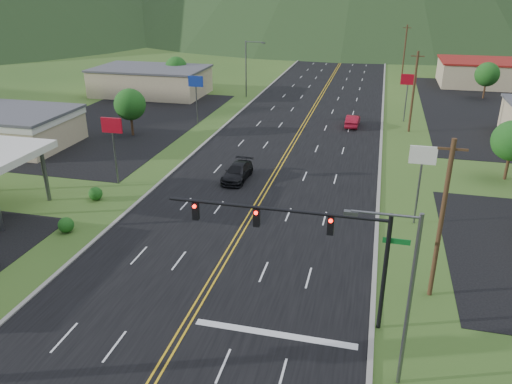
% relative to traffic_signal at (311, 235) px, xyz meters
% --- Properties ---
extents(traffic_signal, '(13.10, 0.43, 7.00)m').
position_rel_traffic_signal_xyz_m(traffic_signal, '(0.00, 0.00, 0.00)').
color(traffic_signal, black).
rests_on(traffic_signal, ground).
extents(streetlight_east, '(3.28, 0.25, 9.00)m').
position_rel_traffic_signal_xyz_m(streetlight_east, '(4.70, -4.00, -0.15)').
color(streetlight_east, '#59595E').
rests_on(streetlight_east, ground).
extents(streetlight_west, '(3.28, 0.25, 9.00)m').
position_rel_traffic_signal_xyz_m(streetlight_west, '(-18.16, 56.00, -0.15)').
color(streetlight_west, '#59595E').
rests_on(streetlight_west, ground).
extents(building_west_mid, '(14.40, 10.40, 4.10)m').
position_rel_traffic_signal_xyz_m(building_west_mid, '(-38.48, 24.00, -3.06)').
color(building_west_mid, '#C8B98A').
rests_on(building_west_mid, ground).
extents(building_west_far, '(18.40, 11.40, 4.50)m').
position_rel_traffic_signal_xyz_m(building_west_far, '(-34.48, 54.00, -3.07)').
color(building_west_far, '#C8B98A').
rests_on(building_west_far, ground).
extents(building_east_far, '(16.40, 12.40, 4.50)m').
position_rel_traffic_signal_xyz_m(building_east_far, '(21.52, 76.00, -3.07)').
color(building_east_far, '#C8B98A').
rests_on(building_east_far, ground).
extents(pole_sign_west_a, '(2.00, 0.18, 6.40)m').
position_rel_traffic_signal_xyz_m(pole_sign_west_a, '(-20.48, 16.00, -0.28)').
color(pole_sign_west_a, '#59595E').
rests_on(pole_sign_west_a, ground).
extents(pole_sign_west_b, '(2.00, 0.18, 6.40)m').
position_rel_traffic_signal_xyz_m(pole_sign_west_b, '(-20.48, 38.00, -0.28)').
color(pole_sign_west_b, '#59595E').
rests_on(pole_sign_west_b, ground).
extents(pole_sign_east_a, '(2.00, 0.18, 6.40)m').
position_rel_traffic_signal_xyz_m(pole_sign_east_a, '(6.52, 14.00, -0.28)').
color(pole_sign_east_a, '#59595E').
rests_on(pole_sign_east_a, ground).
extents(pole_sign_east_b, '(2.00, 0.18, 6.40)m').
position_rel_traffic_signal_xyz_m(pole_sign_east_b, '(6.52, 46.00, -0.28)').
color(pole_sign_east_b, '#59595E').
rests_on(pole_sign_east_b, ground).
extents(tree_west_a, '(3.84, 3.84, 5.82)m').
position_rel_traffic_signal_xyz_m(tree_west_a, '(-26.48, 31.00, -1.44)').
color(tree_west_a, '#382314').
rests_on(tree_west_a, ground).
extents(tree_west_b, '(3.84, 3.84, 5.82)m').
position_rel_traffic_signal_xyz_m(tree_west_b, '(-31.48, 58.00, -1.44)').
color(tree_west_b, '#382314').
rests_on(tree_west_b, ground).
extents(tree_east_a, '(3.84, 3.84, 5.82)m').
position_rel_traffic_signal_xyz_m(tree_east_a, '(15.52, 26.00, -1.44)').
color(tree_east_a, '#382314').
rests_on(tree_east_a, ground).
extents(tree_east_b, '(3.84, 3.84, 5.82)m').
position_rel_traffic_signal_xyz_m(tree_east_b, '(19.52, 64.00, -1.44)').
color(tree_east_b, '#382314').
rests_on(tree_east_b, ground).
extents(utility_pole_a, '(1.60, 0.28, 10.00)m').
position_rel_traffic_signal_xyz_m(utility_pole_a, '(7.02, 4.00, -0.20)').
color(utility_pole_a, '#382314').
rests_on(utility_pole_a, ground).
extents(utility_pole_b, '(1.60, 0.28, 10.00)m').
position_rel_traffic_signal_xyz_m(utility_pole_b, '(7.02, 41.00, -0.20)').
color(utility_pole_b, '#382314').
rests_on(utility_pole_b, ground).
extents(utility_pole_c, '(1.60, 0.28, 10.00)m').
position_rel_traffic_signal_xyz_m(utility_pole_c, '(7.02, 81.00, -0.20)').
color(utility_pole_c, '#382314').
rests_on(utility_pole_c, ground).
extents(utility_pole_d, '(1.60, 0.28, 10.00)m').
position_rel_traffic_signal_xyz_m(utility_pole_d, '(7.02, 121.00, -0.20)').
color(utility_pole_d, '#382314').
rests_on(utility_pole_d, ground).
extents(car_dark_mid, '(2.26, 5.26, 1.51)m').
position_rel_traffic_signal_xyz_m(car_dark_mid, '(-9.70, 19.64, -4.58)').
color(car_dark_mid, black).
rests_on(car_dark_mid, ground).
extents(car_red_far, '(1.78, 4.68, 1.52)m').
position_rel_traffic_signal_xyz_m(car_red_far, '(-0.13, 41.62, -4.57)').
color(car_red_far, maroon).
rests_on(car_red_far, ground).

